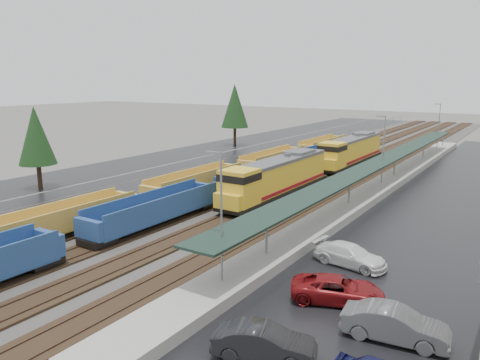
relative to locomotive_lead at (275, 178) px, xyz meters
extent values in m
cube|color=#302D2B|center=(-2.00, 20.22, -2.22)|extent=(20.00, 160.00, 0.08)
cube|color=black|center=(-8.00, 20.22, -2.10)|extent=(2.60, 160.00, 0.15)
cube|color=#473326|center=(-8.72, 20.22, -1.99)|extent=(0.08, 160.00, 0.07)
cube|color=#473326|center=(-7.28, 20.22, -1.99)|extent=(0.08, 160.00, 0.07)
cube|color=black|center=(-4.00, 20.22, -2.10)|extent=(2.60, 160.00, 0.15)
cube|color=#473326|center=(-4.72, 20.22, -1.99)|extent=(0.08, 160.00, 0.07)
cube|color=#473326|center=(-3.28, 20.22, -1.99)|extent=(0.08, 160.00, 0.07)
cube|color=black|center=(0.00, 20.22, -2.10)|extent=(2.60, 160.00, 0.15)
cube|color=#473326|center=(-0.72, 20.22, -1.99)|extent=(0.08, 160.00, 0.07)
cube|color=#473326|center=(0.72, 20.22, -1.99)|extent=(0.08, 160.00, 0.07)
cube|color=black|center=(4.00, 20.22, -2.10)|extent=(2.60, 160.00, 0.15)
cube|color=#473326|center=(3.28, 20.22, -1.99)|extent=(0.08, 160.00, 0.07)
cube|color=#473326|center=(4.72, 20.22, -1.99)|extent=(0.08, 160.00, 0.07)
cube|color=black|center=(-17.00, 20.22, -2.25)|extent=(10.00, 160.00, 0.02)
cube|color=black|center=(-27.00, 20.22, -2.25)|extent=(9.00, 160.00, 0.02)
cube|color=black|center=(17.00, 10.22, -2.25)|extent=(16.00, 100.00, 0.02)
cube|color=#9E9B93|center=(7.50, 10.22, -1.91)|extent=(3.00, 80.00, 0.70)
cylinder|color=gray|center=(7.50, -14.78, -0.36)|extent=(0.16, 0.16, 2.40)
cylinder|color=gray|center=(7.50, 0.22, -0.36)|extent=(0.16, 0.16, 2.40)
cylinder|color=gray|center=(7.50, 15.22, -0.36)|extent=(0.16, 0.16, 2.40)
cylinder|color=gray|center=(7.50, 30.22, -0.36)|extent=(0.16, 0.16, 2.40)
cylinder|color=gray|center=(7.50, 45.22, -0.36)|extent=(0.16, 0.16, 2.40)
cube|color=black|center=(7.50, 10.22, 0.94)|extent=(2.60, 65.00, 0.15)
cylinder|color=gray|center=(7.50, -19.78, 1.74)|extent=(0.12, 0.12, 8.00)
cube|color=gray|center=(7.00, -19.78, 5.64)|extent=(1.00, 0.15, 0.12)
cylinder|color=gray|center=(7.50, 10.22, 1.74)|extent=(0.12, 0.12, 8.00)
cube|color=gray|center=(7.00, 10.22, 5.64)|extent=(1.00, 0.15, 0.12)
cylinder|color=gray|center=(7.50, 40.22, 1.74)|extent=(0.12, 0.12, 8.00)
cube|color=gray|center=(7.00, 40.22, 5.64)|extent=(1.00, 0.15, 0.12)
cylinder|color=gray|center=(-11.50, -19.78, -1.26)|extent=(0.08, 0.08, 2.00)
cylinder|color=gray|center=(-11.50, -11.78, -1.26)|extent=(0.08, 0.08, 2.00)
cylinder|color=gray|center=(-11.50, -3.78, -1.26)|extent=(0.08, 0.08, 2.00)
cylinder|color=gray|center=(-11.50, 4.22, -1.26)|extent=(0.08, 0.08, 2.00)
cylinder|color=gray|center=(-11.50, 12.22, -1.26)|extent=(0.08, 0.08, 2.00)
cylinder|color=gray|center=(-11.50, 20.22, -1.26)|extent=(0.08, 0.08, 2.00)
cylinder|color=gray|center=(-11.50, 28.22, -1.26)|extent=(0.08, 0.08, 2.00)
cylinder|color=gray|center=(-11.50, 36.22, -1.26)|extent=(0.08, 0.08, 2.00)
cylinder|color=gray|center=(-11.50, 44.22, -1.26)|extent=(0.08, 0.08, 2.00)
cylinder|color=gray|center=(-11.50, 52.22, -1.26)|extent=(0.08, 0.08, 2.00)
cylinder|color=gray|center=(-11.50, 60.22, -1.26)|extent=(0.08, 0.08, 2.00)
cylinder|color=gray|center=(-11.50, 68.22, -1.26)|extent=(0.08, 0.08, 2.00)
cylinder|color=gray|center=(-11.50, 76.22, -1.26)|extent=(0.08, 0.08, 2.00)
cylinder|color=gray|center=(-11.50, 84.22, -1.26)|extent=(0.08, 0.08, 2.00)
cylinder|color=gray|center=(-11.50, 92.22, -1.26)|extent=(0.08, 0.08, 2.00)
cube|color=gray|center=(-11.50, 20.22, -0.26)|extent=(0.05, 160.00, 0.05)
ellipsoid|color=#495744|center=(-32.00, 160.22, -2.26)|extent=(154.00, 110.00, 19.80)
cylinder|color=#332316|center=(-24.00, -9.78, -0.91)|extent=(0.50, 0.50, 2.70)
cone|color=black|center=(-24.00, -9.78, 3.59)|extent=(3.96, 3.96, 6.30)
cylinder|color=#332316|center=(-25.00, 30.22, -0.61)|extent=(0.50, 0.50, 3.30)
cone|color=black|center=(-25.00, 30.22, 4.89)|extent=(4.84, 4.84, 7.70)
cube|color=black|center=(0.00, 0.65, -1.45)|extent=(2.76, 18.42, 0.37)
cube|color=yellow|center=(0.00, 1.58, 0.12)|extent=(2.58, 14.74, 2.76)
cube|color=yellow|center=(0.00, -6.53, 0.30)|extent=(2.76, 2.95, 3.13)
cube|color=black|center=(0.00, -6.53, 1.22)|extent=(2.81, 2.99, 0.64)
cube|color=yellow|center=(0.00, -8.19, -0.62)|extent=(2.58, 0.92, 1.29)
cube|color=#59595B|center=(0.00, 1.58, 1.59)|extent=(2.63, 14.74, 0.32)
cube|color=maroon|center=(-1.31, 1.58, -0.99)|extent=(0.04, 14.74, 0.32)
cube|color=maroon|center=(1.31, 1.58, -0.99)|extent=(0.04, 14.74, 0.32)
cube|color=black|center=(0.00, 0.65, -1.82)|extent=(2.03, 5.53, 0.55)
cube|color=black|center=(0.00, -5.79, -1.73)|extent=(2.21, 3.68, 0.46)
cube|color=black|center=(0.00, 7.10, -1.73)|extent=(2.21, 3.68, 0.46)
cylinder|color=#59595B|center=(0.00, 2.50, 1.87)|extent=(0.64, 0.64, 0.46)
cube|color=#59595B|center=(0.00, 5.26, 1.82)|extent=(2.21, 3.68, 0.46)
cube|color=black|center=(0.00, 21.65, -1.45)|extent=(2.76, 18.42, 0.37)
cube|color=yellow|center=(0.00, 22.58, 0.12)|extent=(2.58, 14.74, 2.76)
cube|color=yellow|center=(0.00, 14.47, 0.30)|extent=(2.76, 2.95, 3.13)
cube|color=black|center=(0.00, 14.47, 1.22)|extent=(2.81, 2.99, 0.64)
cube|color=yellow|center=(0.00, 12.81, -0.62)|extent=(2.58, 0.92, 1.29)
cube|color=#59595B|center=(0.00, 22.58, 1.59)|extent=(2.63, 14.74, 0.32)
cube|color=maroon|center=(-1.31, 22.58, -0.99)|extent=(0.04, 14.74, 0.32)
cube|color=maroon|center=(1.31, 22.58, -0.99)|extent=(0.04, 14.74, 0.32)
cube|color=black|center=(0.00, 21.65, -1.82)|extent=(2.03, 5.53, 0.55)
cube|color=black|center=(0.00, 15.21, -1.73)|extent=(2.21, 3.68, 0.46)
cube|color=black|center=(0.00, 28.10, -1.73)|extent=(2.21, 3.68, 0.46)
cylinder|color=#59595B|center=(0.00, 23.50, 1.87)|extent=(0.64, 0.64, 0.46)
cube|color=#59595B|center=(0.00, 26.26, 1.82)|extent=(2.21, 3.68, 0.46)
cube|color=gold|center=(-8.00, -19.01, -1.44)|extent=(2.46, 13.23, 0.24)
cube|color=gold|center=(-9.18, -19.01, -0.59)|extent=(0.14, 13.23, 1.70)
cube|color=gold|center=(-6.82, -19.01, -0.59)|extent=(0.14, 13.23, 1.70)
cube|color=gold|center=(-8.00, -12.21, -0.78)|extent=(2.46, 0.47, 1.32)
cube|color=black|center=(-8.00, -12.87, -1.72)|extent=(1.89, 2.08, 0.47)
cube|color=gold|center=(-8.00, -2.48, -1.44)|extent=(2.46, 13.23, 0.24)
cube|color=gold|center=(-9.18, -2.48, -0.59)|extent=(0.14, 13.23, 1.70)
cube|color=gold|center=(-6.82, -2.48, -0.59)|extent=(0.14, 13.23, 1.70)
cube|color=gold|center=(-8.00, -9.28, -0.78)|extent=(2.46, 0.47, 1.32)
cube|color=gold|center=(-8.00, 4.32, -0.78)|extent=(2.46, 0.47, 1.32)
cube|color=black|center=(-8.00, -8.62, -1.72)|extent=(1.89, 2.08, 0.47)
cube|color=black|center=(-8.00, 3.66, -1.72)|extent=(1.89, 2.08, 0.47)
cube|color=gold|center=(-8.00, 14.05, -1.44)|extent=(2.46, 13.23, 0.24)
cube|color=gold|center=(-9.18, 14.05, -0.59)|extent=(0.14, 13.23, 1.70)
cube|color=gold|center=(-6.82, 14.05, -0.59)|extent=(0.14, 13.23, 1.70)
cube|color=gold|center=(-8.00, 7.25, -0.78)|extent=(2.46, 0.47, 1.32)
cube|color=gold|center=(-8.00, 20.85, -0.78)|extent=(2.46, 0.47, 1.32)
cube|color=black|center=(-8.00, 7.91, -1.72)|extent=(1.89, 2.08, 0.47)
cube|color=black|center=(-8.00, 20.19, -1.72)|extent=(1.89, 2.08, 0.47)
cube|color=gold|center=(-8.00, 30.58, -1.44)|extent=(2.46, 13.23, 0.24)
cube|color=gold|center=(-9.18, 30.58, -0.59)|extent=(0.14, 13.23, 1.70)
cube|color=gold|center=(-6.82, 30.58, -0.59)|extent=(0.14, 13.23, 1.70)
cube|color=gold|center=(-8.00, 23.78, -0.78)|extent=(2.46, 0.47, 1.32)
cube|color=gold|center=(-8.00, 37.38, -0.78)|extent=(2.46, 0.47, 1.32)
cube|color=black|center=(-8.00, 24.44, -1.72)|extent=(1.89, 2.08, 0.47)
cube|color=black|center=(-8.00, 36.72, -1.72)|extent=(1.89, 2.08, 0.47)
cube|color=navy|center=(-4.00, -22.62, -0.70)|extent=(2.60, 0.50, 1.40)
cube|color=black|center=(-4.00, -23.32, -1.71)|extent=(2.00, 2.20, 0.50)
cube|color=navy|center=(-4.00, -12.74, -1.40)|extent=(2.60, 13.14, 0.25)
cube|color=navy|center=(-5.25, -12.74, -0.50)|extent=(0.15, 13.14, 1.80)
cube|color=navy|center=(-2.75, -12.74, -0.50)|extent=(0.15, 13.14, 1.80)
cube|color=navy|center=(-4.00, -19.51, -0.70)|extent=(2.60, 0.50, 1.40)
cube|color=navy|center=(-4.00, -5.97, -0.70)|extent=(2.60, 0.50, 1.40)
cube|color=black|center=(-4.00, -18.81, -1.71)|extent=(2.00, 2.20, 0.50)
cube|color=black|center=(-4.00, -6.67, -1.71)|extent=(2.00, 2.20, 0.50)
cube|color=navy|center=(-4.00, 3.91, -1.40)|extent=(2.60, 13.14, 0.25)
cube|color=navy|center=(-5.25, 3.91, -0.50)|extent=(0.15, 13.14, 1.80)
cube|color=navy|center=(-2.75, 3.91, -0.50)|extent=(0.15, 13.14, 1.80)
cube|color=navy|center=(-4.00, -2.86, -0.70)|extent=(2.60, 0.50, 1.40)
cube|color=navy|center=(-4.00, 10.68, -0.70)|extent=(2.60, 0.50, 1.40)
cube|color=black|center=(-4.00, -2.16, -1.71)|extent=(2.00, 2.20, 0.50)
cube|color=black|center=(-4.00, 9.97, -1.71)|extent=(2.00, 2.20, 0.50)
cube|color=navy|center=(-4.00, 20.55, -1.40)|extent=(2.60, 13.14, 0.25)
cube|color=navy|center=(-5.25, 20.55, -0.50)|extent=(0.15, 13.14, 1.80)
cube|color=navy|center=(-2.75, 20.55, -0.50)|extent=(0.15, 13.14, 1.80)
cube|color=navy|center=(-4.00, 13.78, -0.70)|extent=(2.60, 0.50, 1.40)
cube|color=navy|center=(-4.00, 27.32, -0.70)|extent=(2.60, 0.50, 1.40)
cube|color=black|center=(-4.00, 14.48, -1.71)|extent=(2.00, 2.20, 0.50)
cube|color=black|center=(-4.00, 26.62, -1.71)|extent=(2.00, 2.20, 0.50)
imported|color=black|center=(12.73, -24.05, -1.52)|extent=(2.93, 4.71, 1.47)
imported|color=maroon|center=(13.38, -17.34, -1.57)|extent=(3.87, 5.45, 1.38)
imported|color=white|center=(12.20, -12.20, -1.56)|extent=(2.55, 5.00, 1.39)
imported|color=#5E5F63|center=(17.01, -19.57, -1.47)|extent=(2.26, 4.95, 1.58)
camera|label=1|loc=(21.70, -39.71, 9.48)|focal=35.00mm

